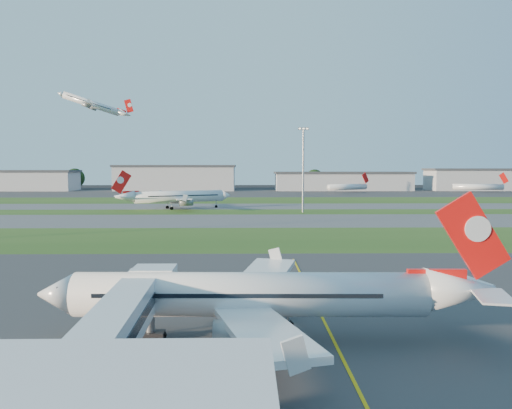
{
  "coord_description": "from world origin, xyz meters",
  "views": [
    {
      "loc": [
        -1.75,
        -43.29,
        13.69
      ],
      "look_at": [
        -0.3,
        46.82,
        7.0
      ],
      "focal_mm": 35.0,
      "sensor_mm": 36.0,
      "label": 1
    }
  ],
  "objects_px": {
    "airliner_parked": "(254,296)",
    "light_mast_centre": "(303,164)",
    "mini_jet_far": "(478,187)",
    "airliner_taxiing": "(179,197)",
    "jet_bridge": "(108,337)",
    "mini_jet_near": "(348,187)"
  },
  "relations": [
    {
      "from": "airliner_parked",
      "to": "jet_bridge",
      "type": "bearing_deg",
      "value": -128.82
    },
    {
      "from": "jet_bridge",
      "to": "airliner_parked",
      "type": "xyz_separation_m",
      "value": [
        8.5,
        10.16,
        -0.3
      ]
    },
    {
      "from": "jet_bridge",
      "to": "light_mast_centre",
      "type": "bearing_deg",
      "value": 78.62
    },
    {
      "from": "airliner_taxiing",
      "to": "light_mast_centre",
      "type": "relative_size",
      "value": 1.34
    },
    {
      "from": "jet_bridge",
      "to": "mini_jet_near",
      "type": "distance_m",
      "value": 248.4
    },
    {
      "from": "airliner_parked",
      "to": "mini_jet_far",
      "type": "distance_m",
      "value": 262.45
    },
    {
      "from": "jet_bridge",
      "to": "light_mast_centre",
      "type": "distance_m",
      "value": 126.17
    },
    {
      "from": "airliner_parked",
      "to": "light_mast_centre",
      "type": "xyz_separation_m",
      "value": [
        16.31,
        113.07,
        11.1
      ]
    },
    {
      "from": "airliner_taxiing",
      "to": "mini_jet_far",
      "type": "relative_size",
      "value": 1.21
    },
    {
      "from": "mini_jet_near",
      "to": "mini_jet_far",
      "type": "relative_size",
      "value": 0.9
    },
    {
      "from": "airliner_parked",
      "to": "mini_jet_far",
      "type": "xyz_separation_m",
      "value": [
        124.9,
        230.82,
        -0.43
      ]
    },
    {
      "from": "airliner_parked",
      "to": "mini_jet_far",
      "type": "height_order",
      "value": "airliner_parked"
    },
    {
      "from": "airliner_parked",
      "to": "mini_jet_near",
      "type": "bearing_deg",
      "value": 78.03
    },
    {
      "from": "jet_bridge",
      "to": "airliner_taxiing",
      "type": "height_order",
      "value": "airliner_taxiing"
    },
    {
      "from": "airliner_parked",
      "to": "light_mast_centre",
      "type": "distance_m",
      "value": 114.78
    },
    {
      "from": "airliner_parked",
      "to": "mini_jet_near",
      "type": "distance_m",
      "value": 236.51
    },
    {
      "from": "mini_jet_near",
      "to": "light_mast_centre",
      "type": "height_order",
      "value": "light_mast_centre"
    },
    {
      "from": "mini_jet_far",
      "to": "light_mast_centre",
      "type": "height_order",
      "value": "light_mast_centre"
    },
    {
      "from": "jet_bridge",
      "to": "mini_jet_far",
      "type": "bearing_deg",
      "value": 61.03
    },
    {
      "from": "mini_jet_near",
      "to": "light_mast_centre",
      "type": "distance_m",
      "value": 123.6
    },
    {
      "from": "jet_bridge",
      "to": "airliner_taxiing",
      "type": "xyz_separation_m",
      "value": [
        -14.9,
        136.46,
        0.03
      ]
    },
    {
      "from": "airliner_parked",
      "to": "light_mast_centre",
      "type": "height_order",
      "value": "light_mast_centre"
    }
  ]
}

